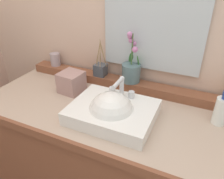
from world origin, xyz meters
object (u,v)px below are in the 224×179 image
(potted_plant, at_px, (131,69))
(tissue_box, at_px, (71,82))
(sink_basin, at_px, (112,113))
(reed_diffuser, at_px, (101,70))
(lotion_bottle, at_px, (221,110))
(tumbler_cup, at_px, (55,59))

(potted_plant, xyz_separation_m, tissue_box, (-0.31, -0.18, -0.07))
(sink_basin, height_order, tissue_box, sink_basin)
(sink_basin, relative_size, potted_plant, 1.34)
(reed_diffuser, height_order, lotion_bottle, reed_diffuser)
(tumbler_cup, bearing_deg, sink_basin, -29.66)
(lotion_bottle, bearing_deg, tumbler_cup, 171.81)
(potted_plant, relative_size, lotion_bottle, 1.75)
(potted_plant, bearing_deg, tumbler_cup, 179.27)
(sink_basin, relative_size, lotion_bottle, 2.34)
(reed_diffuser, height_order, tissue_box, reed_diffuser)
(potted_plant, height_order, lotion_bottle, potted_plant)
(tissue_box, bearing_deg, sink_basin, -23.86)
(potted_plant, relative_size, tissue_box, 2.36)
(lotion_bottle, bearing_deg, sink_basin, -159.28)
(tumbler_cup, distance_m, lotion_bottle, 1.09)
(sink_basin, xyz_separation_m, potted_plant, (-0.02, 0.33, 0.09))
(reed_diffuser, bearing_deg, potted_plant, 2.03)
(sink_basin, bearing_deg, potted_plant, 94.28)
(tumbler_cup, bearing_deg, lotion_bottle, -8.19)
(sink_basin, relative_size, tumbler_cup, 4.69)
(tumbler_cup, xyz_separation_m, lotion_bottle, (1.08, -0.16, -0.02))
(potted_plant, relative_size, tumbler_cup, 3.49)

